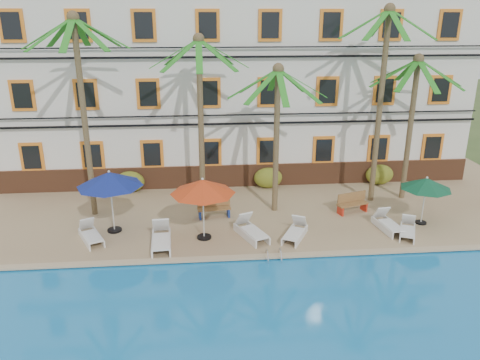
{
  "coord_description": "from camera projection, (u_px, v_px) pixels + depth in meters",
  "views": [
    {
      "loc": [
        -2.02,
        -16.48,
        8.92
      ],
      "look_at": [
        -0.3,
        3.0,
        2.0
      ],
      "focal_mm": 35.0,
      "sensor_mm": 36.0,
      "label": 1
    }
  ],
  "objects": [
    {
      "name": "lounger_a",
      "position": [
        91.0,
        235.0,
        18.93
      ],
      "size": [
        1.34,
        1.86,
        0.83
      ],
      "color": "silver",
      "rests_on": "pool_deck"
    },
    {
      "name": "umbrella_red",
      "position": [
        203.0,
        187.0,
        18.5
      ],
      "size": [
        2.63,
        2.63,
        2.63
      ],
      "color": "black",
      "rests_on": "pool_deck"
    },
    {
      "name": "palm_d",
      "position": [
        382.0,
        82.0,
        21.28
      ],
      "size": [
        4.36,
        4.36,
        9.17
      ],
      "color": "brown",
      "rests_on": "pool_deck"
    },
    {
      "name": "ground",
      "position": [
        254.0,
        252.0,
        18.62
      ],
      "size": [
        100.0,
        100.0,
        0.0
      ],
      "primitive_type": "plane",
      "color": "#384C23",
      "rests_on": "ground"
    },
    {
      "name": "palm_b",
      "position": [
        200.0,
        99.0,
        20.99
      ],
      "size": [
        4.36,
        4.36,
        7.96
      ],
      "color": "brown",
      "rests_on": "pool_deck"
    },
    {
      "name": "lounger_f",
      "position": [
        408.0,
        230.0,
        19.4
      ],
      "size": [
        1.23,
        1.74,
        0.78
      ],
      "color": "silver",
      "rests_on": "pool_deck"
    },
    {
      "name": "palm_c",
      "position": [
        277.0,
        117.0,
        20.54
      ],
      "size": [
        4.36,
        4.36,
        6.76
      ],
      "color": "brown",
      "rests_on": "pool_deck"
    },
    {
      "name": "pool_ladder",
      "position": [
        274.0,
        258.0,
        17.65
      ],
      "size": [
        0.54,
        0.74,
        0.74
      ],
      "color": "silver",
      "rests_on": "ground"
    },
    {
      "name": "bench_left",
      "position": [
        214.0,
        207.0,
        21.12
      ],
      "size": [
        1.54,
        0.64,
        0.93
      ],
      "color": "olive",
      "rests_on": "pool_deck"
    },
    {
      "name": "pool_coping",
      "position": [
        257.0,
        257.0,
        17.68
      ],
      "size": [
        30.0,
        0.35,
        0.06
      ],
      "primitive_type": "cube",
      "color": "tan",
      "rests_on": "pool_deck"
    },
    {
      "name": "bench_right",
      "position": [
        352.0,
        203.0,
        21.62
      ],
      "size": [
        1.57,
        0.9,
        0.93
      ],
      "color": "olive",
      "rests_on": "pool_deck"
    },
    {
      "name": "palm_a",
      "position": [
        81.0,
        91.0,
        19.72
      ],
      "size": [
        4.36,
        4.36,
        8.84
      ],
      "color": "brown",
      "rests_on": "pool_deck"
    },
    {
      "name": "lounger_c",
      "position": [
        251.0,
        230.0,
        19.24
      ],
      "size": [
        1.38,
        2.06,
        0.92
      ],
      "color": "silver",
      "rests_on": "pool_deck"
    },
    {
      "name": "hotel_building",
      "position": [
        234.0,
        82.0,
        26.2
      ],
      "size": [
        25.4,
        6.44,
        10.22
      ],
      "color": "silver",
      "rests_on": "pool_deck"
    },
    {
      "name": "lounger_b",
      "position": [
        161.0,
        239.0,
        18.47
      ],
      "size": [
        0.86,
        2.11,
        0.98
      ],
      "color": "silver",
      "rests_on": "pool_deck"
    },
    {
      "name": "shrub_left",
      "position": [
        130.0,
        182.0,
        24.08
      ],
      "size": [
        1.5,
        0.9,
        1.1
      ],
      "primitive_type": "ellipsoid",
      "color": "#1B4F16",
      "rests_on": "pool_deck"
    },
    {
      "name": "umbrella_green",
      "position": [
        426.0,
        184.0,
        19.99
      ],
      "size": [
        2.17,
        2.17,
        2.18
      ],
      "color": "black",
      "rests_on": "pool_deck"
    },
    {
      "name": "shrub_right",
      "position": [
        379.0,
        175.0,
        25.18
      ],
      "size": [
        1.5,
        0.9,
        1.1
      ],
      "primitive_type": "ellipsoid",
      "color": "#1B4F16",
      "rests_on": "pool_deck"
    },
    {
      "name": "palm_e",
      "position": [
        413.0,
        107.0,
        21.99
      ],
      "size": [
        4.36,
        4.36,
        7.03
      ],
      "color": "brown",
      "rests_on": "pool_deck"
    },
    {
      "name": "lounger_d",
      "position": [
        295.0,
        232.0,
        19.17
      ],
      "size": [
        1.38,
        1.86,
        0.84
      ],
      "color": "silver",
      "rests_on": "pool_deck"
    },
    {
      "name": "pool_deck",
      "position": [
        243.0,
        202.0,
        23.28
      ],
      "size": [
        30.0,
        12.0,
        0.25
      ],
      "primitive_type": "cube",
      "color": "tan",
      "rests_on": "ground"
    },
    {
      "name": "lounger_e",
      "position": [
        388.0,
        223.0,
        19.93
      ],
      "size": [
        0.89,
        1.88,
        0.85
      ],
      "color": "silver",
      "rests_on": "pool_deck"
    },
    {
      "name": "shrub_mid",
      "position": [
        268.0,
        178.0,
        24.68
      ],
      "size": [
        1.5,
        0.9,
        1.1
      ],
      "primitive_type": "ellipsoid",
      "color": "#1B4F16",
      "rests_on": "pool_deck"
    },
    {
      "name": "umbrella_blue",
      "position": [
        110.0,
        180.0,
        19.1
      ],
      "size": [
        2.72,
        2.72,
        2.71
      ],
      "color": "black",
      "rests_on": "pool_deck"
    }
  ]
}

